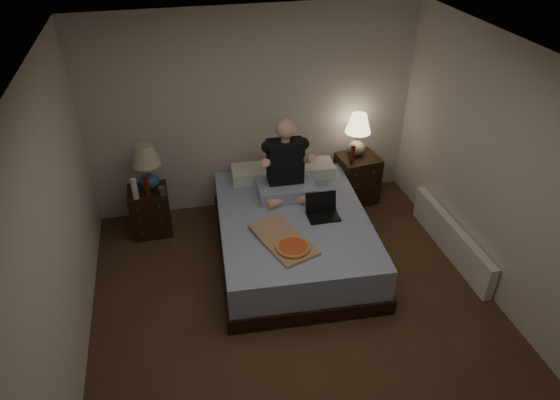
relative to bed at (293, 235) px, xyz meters
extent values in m
cube|color=brown|center=(-0.18, -1.03, -0.27)|extent=(4.00, 4.50, 0.00)
cube|color=white|center=(-0.18, -1.03, 2.23)|extent=(4.00, 4.50, 0.00)
cube|color=beige|center=(-0.18, 1.22, 0.98)|extent=(4.00, 0.00, 2.50)
cube|color=beige|center=(-2.18, -1.03, 0.98)|extent=(0.00, 4.50, 2.50)
cube|color=beige|center=(1.82, -1.03, 0.98)|extent=(0.00, 4.50, 2.50)
cube|color=#5167A3|center=(0.00, 0.00, 0.00)|extent=(1.75, 2.24, 0.53)
cube|color=black|center=(-1.54, 0.83, 0.03)|extent=(0.45, 0.41, 0.58)
cube|color=black|center=(1.10, 0.92, 0.05)|extent=(0.54, 0.49, 0.64)
cylinder|color=silver|center=(-1.66, 0.68, 0.44)|extent=(0.07, 0.07, 0.25)
cylinder|color=#A2A29D|center=(-1.37, 0.69, 0.37)|extent=(0.07, 0.07, 0.10)
cylinder|color=#511B0B|center=(-1.53, 0.70, 0.43)|extent=(0.06, 0.06, 0.23)
cylinder|color=#58190C|center=(0.97, 0.83, 0.49)|extent=(0.06, 0.06, 0.23)
cube|color=white|center=(1.75, -0.40, -0.07)|extent=(0.10, 1.60, 0.40)
camera|label=1|loc=(-1.17, -4.29, 3.41)|focal=32.00mm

